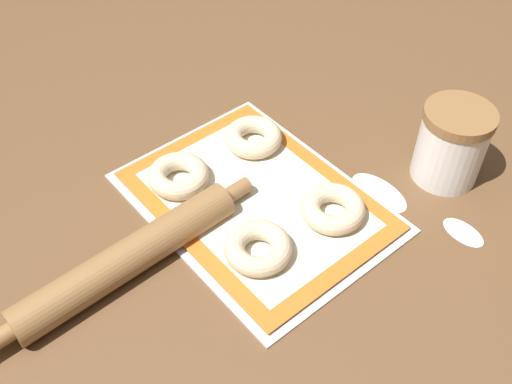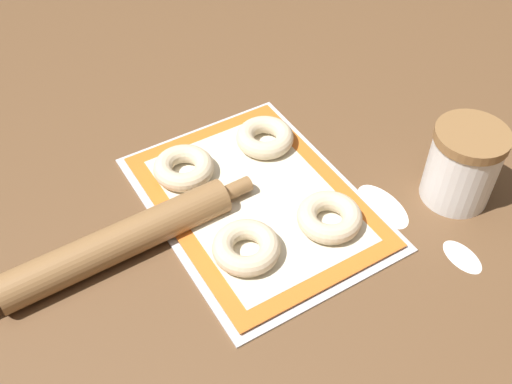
% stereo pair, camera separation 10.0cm
% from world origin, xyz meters
% --- Properties ---
extents(ground_plane, '(2.80, 2.80, 0.00)m').
position_xyz_m(ground_plane, '(0.00, 0.00, 0.00)').
color(ground_plane, brown).
extents(baking_tray, '(0.42, 0.32, 0.01)m').
position_xyz_m(baking_tray, '(-0.01, -0.02, 0.00)').
color(baking_tray, silver).
rests_on(baking_tray, ground_plane).
extents(baking_mat, '(0.40, 0.29, 0.00)m').
position_xyz_m(baking_mat, '(-0.01, -0.02, 0.01)').
color(baking_mat, orange).
rests_on(baking_mat, baking_tray).
extents(bagel_front_left, '(0.10, 0.10, 0.03)m').
position_xyz_m(bagel_front_left, '(-0.12, -0.09, 0.03)').
color(bagel_front_left, beige).
rests_on(bagel_front_left, baking_mat).
extents(bagel_front_right, '(0.10, 0.10, 0.03)m').
position_xyz_m(bagel_front_right, '(0.08, -0.09, 0.03)').
color(bagel_front_right, beige).
rests_on(bagel_front_right, baking_mat).
extents(bagel_back_left, '(0.10, 0.10, 0.03)m').
position_xyz_m(bagel_back_left, '(-0.11, 0.07, 0.03)').
color(bagel_back_left, beige).
rests_on(bagel_back_left, baking_mat).
extents(bagel_back_right, '(0.10, 0.10, 0.03)m').
position_xyz_m(bagel_back_right, '(0.10, 0.05, 0.03)').
color(bagel_back_right, beige).
rests_on(bagel_back_right, baking_mat).
extents(flour_canister, '(0.11, 0.11, 0.13)m').
position_xyz_m(flour_canister, '(0.15, 0.27, 0.07)').
color(flour_canister, white).
rests_on(flour_canister, ground_plane).
extents(rolling_pin, '(0.07, 0.46, 0.06)m').
position_xyz_m(rolling_pin, '(-0.02, -0.24, 0.03)').
color(rolling_pin, olive).
rests_on(rolling_pin, ground_plane).
extents(flour_patch_near, '(0.07, 0.04, 0.00)m').
position_xyz_m(flour_patch_near, '(0.25, 0.19, 0.00)').
color(flour_patch_near, white).
rests_on(flour_patch_near, ground_plane).
extents(flour_patch_far, '(0.11, 0.06, 0.00)m').
position_xyz_m(flour_patch_far, '(0.11, 0.16, 0.00)').
color(flour_patch_far, white).
rests_on(flour_patch_far, ground_plane).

